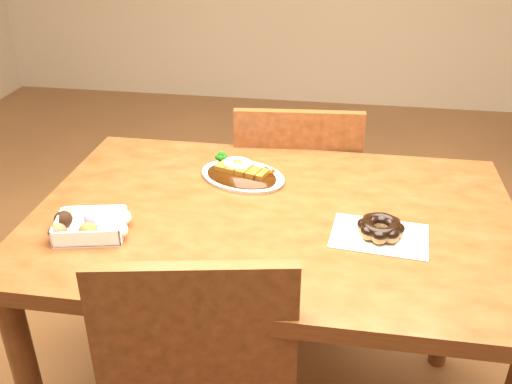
# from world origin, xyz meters

# --- Properties ---
(table) EXTENTS (1.20, 0.80, 0.75)m
(table) POSITION_xyz_m (0.00, 0.00, 0.65)
(table) COLOR #48250E
(table) RESTS_ON ground
(chair_far) EXTENTS (0.45, 0.45, 0.87)m
(chair_far) POSITION_xyz_m (0.01, 0.54, 0.48)
(chair_far) COLOR #48250E
(chair_far) RESTS_ON ground
(katsu_curry_plate) EXTENTS (0.29, 0.25, 0.05)m
(katsu_curry_plate) POSITION_xyz_m (-0.11, 0.18, 0.76)
(katsu_curry_plate) COLOR white
(katsu_curry_plate) RESTS_ON table
(donut_box) EXTENTS (0.19, 0.15, 0.04)m
(donut_box) POSITION_xyz_m (-0.41, -0.16, 0.77)
(donut_box) COLOR white
(donut_box) RESTS_ON table
(pon_de_ring) EXTENTS (0.24, 0.18, 0.04)m
(pon_de_ring) POSITION_xyz_m (0.26, -0.07, 0.77)
(pon_de_ring) COLOR silver
(pon_de_ring) RESTS_ON table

